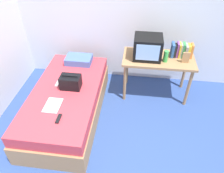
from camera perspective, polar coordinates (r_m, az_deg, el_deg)
ground_plane at (r=3.09m, az=0.92°, el=-18.68°), size 8.00×8.00×0.00m
wall_back at (r=3.87m, az=4.80°, el=19.14°), size 5.20×0.10×2.60m
bed at (r=3.50m, az=-11.62°, el=-4.13°), size 1.00×2.00×0.52m
desk at (r=3.70m, az=11.97°, el=6.15°), size 1.16×0.60×0.75m
tv at (r=3.54m, az=9.33°, el=10.10°), size 0.44×0.39×0.36m
water_bottle at (r=3.52m, az=13.93°, el=7.68°), size 0.07×0.07×0.19m
book_row at (r=3.72m, az=17.78°, el=9.02°), size 0.33×0.17×0.24m
picture_frame at (r=3.58m, az=18.79°, el=7.17°), size 0.11×0.02×0.18m
pillow at (r=3.88m, az=-8.68°, el=6.96°), size 0.45×0.31×0.11m
handbag at (r=3.30m, az=-10.79°, el=1.17°), size 0.30×0.20×0.22m
magazine at (r=3.11m, az=-15.26°, el=-4.73°), size 0.21×0.29×0.01m
remote_dark at (r=2.90m, az=-13.83°, el=-8.16°), size 0.04×0.16×0.02m
remote_silver at (r=3.46m, az=-14.04°, el=0.80°), size 0.04×0.14×0.02m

